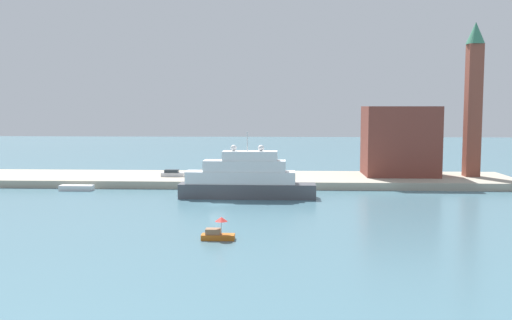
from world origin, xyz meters
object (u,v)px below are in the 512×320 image
at_px(small_motorboat, 218,233).
at_px(bell_tower, 474,94).
at_px(large_yacht, 245,179).
at_px(mooring_bollard, 213,179).
at_px(work_barge, 77,188).
at_px(harbor_building, 400,141).
at_px(parked_car, 173,174).
at_px(person_figure, 201,174).

xyz_separation_m(small_motorboat, bell_tower, (44.73, 50.78, 16.83)).
xyz_separation_m(large_yacht, mooring_bollard, (-6.80, 10.87, -1.40)).
relative_size(work_barge, harbor_building, 0.42).
height_order(large_yacht, harbor_building, harbor_building).
distance_m(large_yacht, parked_car, 23.26).
xyz_separation_m(work_barge, mooring_bollard, (24.45, 3.92, 1.24)).
xyz_separation_m(large_yacht, work_barge, (-31.25, 6.95, -2.63)).
distance_m(harbor_building, parked_car, 45.99).
height_order(harbor_building, person_figure, harbor_building).
xyz_separation_m(small_motorboat, mooring_bollard, (-5.67, 41.20, 0.89)).
relative_size(small_motorboat, bell_tower, 0.13).
relative_size(harbor_building, person_figure, 8.34).
distance_m(work_barge, harbor_building, 63.22).
bearing_deg(small_motorboat, harbor_building, 59.32).
bearing_deg(person_figure, bell_tower, 5.17).
distance_m(bell_tower, parked_car, 61.33).
xyz_separation_m(harbor_building, person_figure, (-39.39, -6.05, -6.14)).
height_order(work_barge, mooring_bollard, mooring_bollard).
relative_size(large_yacht, person_figure, 13.32).
height_order(small_motorboat, work_barge, small_motorboat).
relative_size(bell_tower, person_figure, 17.69).
height_order(large_yacht, parked_car, large_yacht).
xyz_separation_m(small_motorboat, parked_car, (-14.48, 47.53, 1.17)).
height_order(harbor_building, parked_car, harbor_building).
height_order(harbor_building, mooring_bollard, harbor_building).
xyz_separation_m(harbor_building, bell_tower, (13.88, -1.23, 9.32)).
bearing_deg(large_yacht, small_motorboat, -92.14).
xyz_separation_m(large_yacht, harbor_building, (29.72, 21.68, 5.23)).
height_order(work_barge, bell_tower, bell_tower).
relative_size(work_barge, person_figure, 3.52).
distance_m(work_barge, parked_car, 18.76).
height_order(work_barge, person_figure, person_figure).
bearing_deg(small_motorboat, bell_tower, 48.62).
bearing_deg(small_motorboat, work_barge, 128.93).
height_order(small_motorboat, bell_tower, bell_tower).
xyz_separation_m(small_motorboat, work_barge, (-30.12, 37.28, -0.34)).
bearing_deg(parked_car, bell_tower, 3.14).
xyz_separation_m(large_yacht, bell_tower, (43.60, 20.45, 14.54)).
bearing_deg(harbor_building, large_yacht, -143.89).
xyz_separation_m(harbor_building, mooring_bollard, (-36.52, -10.81, -6.62)).
distance_m(work_barge, person_figure, 23.33).
bearing_deg(person_figure, large_yacht, -58.28).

